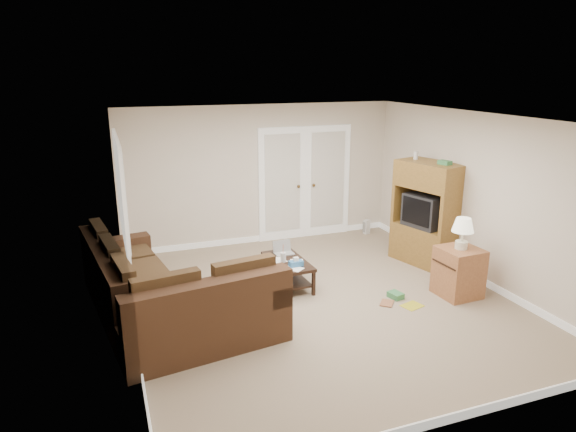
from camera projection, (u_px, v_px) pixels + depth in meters
name	position (u px, v px, depth m)	size (l,w,h in m)	color
floor	(321.00, 301.00, 7.10)	(5.50, 5.50, 0.00)	gray
ceiling	(324.00, 118.00, 6.41)	(5.00, 5.50, 0.02)	white
wall_left	(125.00, 234.00, 5.93)	(0.02, 5.50, 2.50)	beige
wall_right	(477.00, 198.00, 7.58)	(0.02, 5.50, 2.50)	beige
wall_back	(261.00, 175.00, 9.24)	(5.00, 0.02, 2.50)	beige
wall_front	(456.00, 299.00, 4.27)	(5.00, 0.02, 2.50)	beige
baseboards	(321.00, 297.00, 7.09)	(5.00, 5.50, 0.10)	white
french_doors	(305.00, 183.00, 9.54)	(1.80, 0.05, 2.13)	white
window_left	(121.00, 190.00, 6.76)	(0.05, 1.92, 1.42)	white
sectional_sofa	(161.00, 297.00, 6.38)	(2.36, 3.03, 0.90)	#412919
coffee_table	(288.00, 271.00, 7.56)	(0.53, 1.00, 0.67)	black
tv_armoire	(427.00, 213.00, 8.30)	(0.83, 1.16, 1.80)	olive
side_cabinet	(459.00, 268.00, 7.17)	(0.56, 0.56, 1.14)	#A1633B
space_heater	(367.00, 227.00, 9.95)	(0.11, 0.09, 0.28)	silver
floor_magazine	(412.00, 306.00, 6.95)	(0.28, 0.22, 0.01)	gold
floor_greenbox	(396.00, 295.00, 7.18)	(0.15, 0.20, 0.08)	#3B814A
floor_book	(381.00, 302.00, 7.04)	(0.17, 0.23, 0.02)	brown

